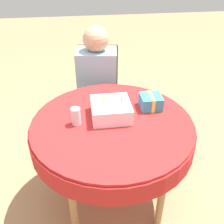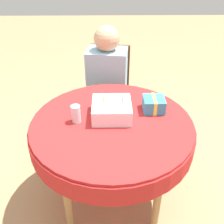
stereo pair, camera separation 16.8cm
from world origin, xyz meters
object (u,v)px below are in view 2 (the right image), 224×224
at_px(birthday_cake, 112,110).
at_px(drinking_glass, 76,114).
at_px(gift_box, 154,104).
at_px(chair, 108,91).
at_px(person, 107,76).

xyz_separation_m(birthday_cake, drinking_glass, (-0.23, -0.05, 0.01)).
xyz_separation_m(drinking_glass, gift_box, (0.52, 0.13, -0.01)).
bearing_deg(drinking_glass, gift_box, 13.77).
bearing_deg(birthday_cake, drinking_glass, -166.91).
relative_size(drinking_glass, gift_box, 0.78).
distance_m(drinking_glass, gift_box, 0.54).
xyz_separation_m(chair, person, (-0.01, -0.09, 0.20)).
distance_m(chair, person, 0.22).
height_order(drinking_glass, gift_box, drinking_glass).
bearing_deg(person, chair, 90.00).
relative_size(person, birthday_cake, 4.45).
height_order(birthday_cake, gift_box, birthday_cake).
height_order(person, birthday_cake, person).
bearing_deg(chair, birthday_cake, -80.24).
bearing_deg(gift_box, drinking_glass, -166.23).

